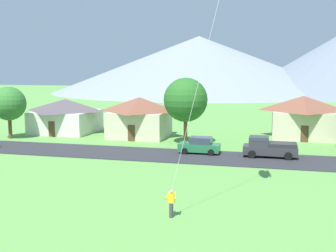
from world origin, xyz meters
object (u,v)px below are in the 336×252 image
Objects in this scene: tree_center at (186,100)px; pickup_truck_charcoal_west_side at (269,147)px; house_leftmost at (66,115)px; tree_left_of_center at (9,104)px; parked_car_green_mid_east at (200,146)px; house_left_center at (303,116)px; house_right_center at (140,116)px.

pickup_truck_charcoal_west_side is (9.41, -5.17, -4.12)m from tree_center.
tree_center is at bearing -15.80° from house_leftmost.
parked_car_green_mid_east is (24.83, -3.68, -3.55)m from tree_left_of_center.
tree_center reaches higher than house_left_center.
tree_left_of_center reaches higher than house_leftmost.
tree_left_of_center reaches higher than parked_car_green_mid_east.
parked_car_green_mid_east is at bearing -63.52° from tree_center.
tree_center is (17.96, -5.08, 2.77)m from house_leftmost.
house_left_center reaches higher than house_leftmost.
house_left_center is at bearing 30.91° from tree_center.
tree_left_of_center is 25.35m from parked_car_green_mid_east.
house_leftmost is at bearing 164.20° from tree_center.
tree_left_of_center reaches higher than house_left_center.
parked_car_green_mid_east is 0.81× the size of pickup_truck_charcoal_west_side.
pickup_truck_charcoal_west_side is at bearing -1.23° from parked_car_green_mid_east.
tree_center is 7.07m from parked_car_green_mid_east.
house_right_center is 1.81× the size of parked_car_green_mid_east.
pickup_truck_charcoal_west_side is at bearing -28.76° from tree_center.
house_left_center reaches higher than parked_car_green_mid_east.
house_left_center reaches higher than house_right_center.
tree_left_of_center is (-35.95, -9.49, 1.64)m from house_left_center.
house_left_center is at bearing 12.29° from house_right_center.
tree_left_of_center is at bearing -176.57° from tree_center.
house_leftmost reaches higher than parked_car_green_mid_east.
tree_left_of_center is at bearing -124.21° from house_leftmost.
house_right_center is (-20.39, -4.44, -0.11)m from house_left_center.
tree_left_of_center is 1.56× the size of parked_car_green_mid_east.
tree_left_of_center is 22.38m from tree_center.
pickup_truck_charcoal_west_side is (6.91, -0.15, 0.19)m from parked_car_green_mid_east.
house_leftmost is 18.87m from tree_center.
tree_left_of_center reaches higher than house_right_center.
house_leftmost is at bearing -174.44° from house_left_center.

